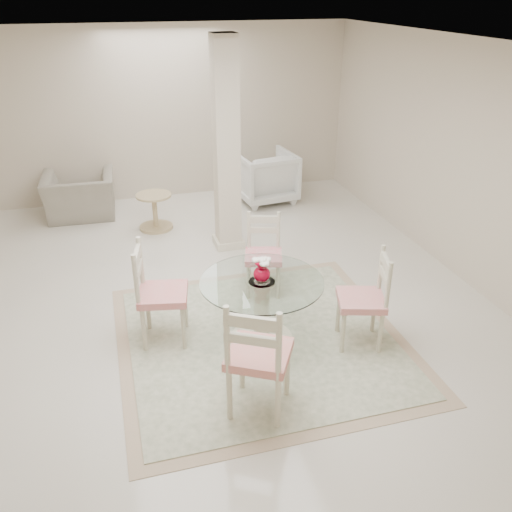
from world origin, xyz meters
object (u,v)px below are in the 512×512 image
object	(u,v)px
dining_chair_south	(257,351)
recliner_taupe	(80,196)
dining_table	(262,311)
dining_chair_east	(369,293)
dining_chair_north	(263,248)
armchair_white	(265,177)
side_table	(155,213)
dining_chair_west	(155,287)
column	(226,148)
red_vase	(262,270)

from	to	relation	value
dining_chair_south	recliner_taupe	bearing A→B (deg)	-44.54
dining_table	dining_chair_east	bearing A→B (deg)	-17.48
dining_chair_north	dining_chair_south	size ratio (longest dim) A/B	0.85
dining_chair_north	armchair_white	distance (m)	2.93
dining_chair_south	side_table	bearing A→B (deg)	-55.55
dining_chair_south	dining_chair_west	bearing A→B (deg)	-33.54
dining_chair_east	side_table	xyz separation A→B (m)	(-1.67, 3.41, -0.33)
dining_chair_east	column	bearing A→B (deg)	-146.45
dining_chair_north	dining_chair_south	distance (m)	2.05
column	dining_table	size ratio (longest dim) A/B	2.29
dining_chair_south	side_table	xyz separation A→B (m)	(-0.37, 4.08, -0.39)
armchair_white	recliner_taupe	bearing A→B (deg)	-8.67
dining_table	recliner_taupe	world-z (taller)	dining_table
red_vase	column	bearing A→B (deg)	85.10
dining_chair_west	dining_chair_south	world-z (taller)	dining_chair_south
column	dining_chair_north	bearing A→B (deg)	-85.15
side_table	dining_chair_south	bearing A→B (deg)	-84.84
column	dining_chair_east	xyz separation A→B (m)	(0.78, -2.57, -0.78)
recliner_taupe	dining_chair_north	bearing A→B (deg)	127.44
column	recliner_taupe	size ratio (longest dim) A/B	2.62
dining_chair_south	recliner_taupe	world-z (taller)	dining_chair_south
column	dining_chair_north	xyz separation A→B (m)	(0.11, -1.30, -0.81)
dining_chair_south	red_vase	bearing A→B (deg)	-79.19
dining_chair_east	dining_chair_south	size ratio (longest dim) A/B	0.90
dining_chair_south	dining_chair_east	bearing A→B (deg)	-123.49
red_vase	dining_chair_west	xyz separation A→B (m)	(-0.98, 0.30, -0.20)
dining_chair_west	red_vase	bearing A→B (deg)	-95.77
dining_chair_north	side_table	xyz separation A→B (m)	(-1.00, 2.14, -0.30)
column	dining_chair_east	world-z (taller)	column
recliner_taupe	side_table	size ratio (longest dim) A/B	1.97
red_vase	side_table	xyz separation A→B (m)	(-0.69, 3.11, -0.56)
dining_chair_east	red_vase	bearing A→B (deg)	-90.76
dining_chair_north	dining_chair_south	world-z (taller)	dining_chair_south
dining_chair_south	recliner_taupe	size ratio (longest dim) A/B	1.18
side_table	armchair_white	bearing A→B (deg)	19.69
dining_chair_east	dining_chair_north	xyz separation A→B (m)	(-0.67, 1.28, -0.03)
dining_table	dining_chair_west	size ratio (longest dim) A/B	1.02
dining_chair_west	dining_chair_south	bearing A→B (deg)	-141.51
dining_chair_west	recliner_taupe	world-z (taller)	dining_chair_west
dining_table	dining_chair_south	distance (m)	1.07
column	dining_chair_east	bearing A→B (deg)	-73.17
red_vase	armchair_white	distance (m)	3.97
dining_table	dining_chair_west	distance (m)	1.06
dining_chair_north	dining_chair_west	bearing A→B (deg)	-135.89
column	dining_table	xyz separation A→B (m)	(-0.20, -2.27, -1.00)
red_vase	dining_chair_west	bearing A→B (deg)	162.92
column	dining_chair_west	bearing A→B (deg)	-120.85
dining_table	armchair_white	bearing A→B (deg)	72.83
dining_table	dining_chair_west	bearing A→B (deg)	162.92
red_vase	dining_chair_east	bearing A→B (deg)	-17.48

